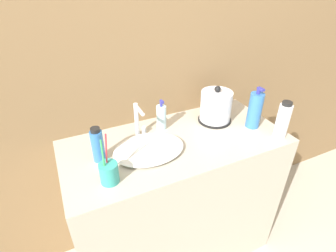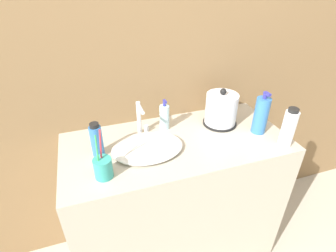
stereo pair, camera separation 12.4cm
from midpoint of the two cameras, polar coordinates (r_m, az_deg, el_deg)
The scene contains 10 objects.
wall_back at distance 1.37m, azimuth 0.78°, elevation 18.63°, with size 6.00×0.04×2.60m.
vanity_counter at distance 1.60m, azimuth 3.99°, elevation -16.10°, with size 1.13×0.52×0.86m.
sink_basin at distance 1.24m, azimuth -1.61°, elevation -4.72°, with size 0.34×0.26×0.04m.
faucet at distance 1.32m, azimuth -3.33°, elevation 1.76°, with size 0.06×0.11×0.18m.
electric_kettle at distance 1.45m, azimuth 13.88°, elevation 3.24°, with size 0.18×0.18×0.21m.
toothbrush_cup at distance 1.10m, azimuth -10.80°, elevation -9.00°, with size 0.08×0.08×0.22m.
lotion_bottle at distance 1.44m, azimuth 21.95°, elevation 2.11°, with size 0.07×0.07×0.23m.
shampoo_bottle at distance 1.38m, azimuth 27.14°, elevation -0.45°, with size 0.06×0.06×0.20m.
mouthwash_bottle at distance 1.38m, azimuth 1.81°, elevation 1.92°, with size 0.05×0.05×0.17m.
hand_cream_bottle at distance 1.20m, azimuth -12.45°, elevation -3.16°, with size 0.05×0.05×0.17m.
Camera 2 is at (-0.38, -0.74, 1.61)m, focal length 28.00 mm.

